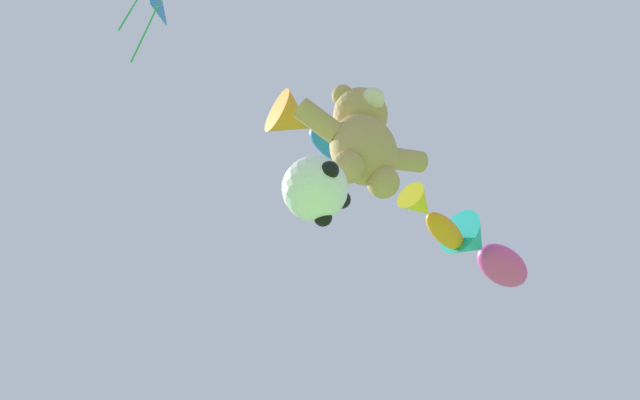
# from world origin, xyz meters

# --- Properties ---
(teddy_bear_kite) EXTENTS (2.25, 0.99, 2.28)m
(teddy_bear_kite) POSITION_xyz_m (-0.27, 4.69, 9.45)
(teddy_bear_kite) COLOR tan
(soccer_ball_kite) EXTENTS (0.90, 0.89, 0.83)m
(soccer_ball_kite) POSITION_xyz_m (-1.12, 4.58, 7.63)
(soccer_ball_kite) COLOR white
(fish_kite_cobalt) EXTENTS (2.27, 1.02, 0.94)m
(fish_kite_cobalt) POSITION_xyz_m (-0.10, 6.45, 12.01)
(fish_kite_cobalt) COLOR blue
(fish_kite_tangerine) EXTENTS (2.08, 1.32, 0.68)m
(fish_kite_tangerine) POSITION_xyz_m (3.06, 7.10, 11.76)
(fish_kite_tangerine) COLOR orange
(fish_kite_magenta) EXTENTS (2.61, 1.63, 1.14)m
(fish_kite_magenta) POSITION_xyz_m (5.02, 7.63, 12.08)
(fish_kite_magenta) COLOR #E53F9E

